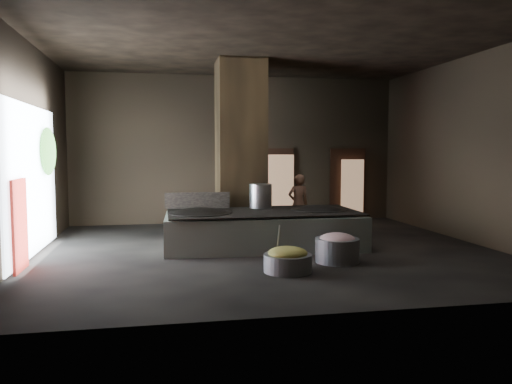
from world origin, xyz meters
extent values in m
cube|color=black|center=(0.00, 0.00, -0.05)|extent=(10.00, 9.00, 0.10)
cube|color=black|center=(0.00, 0.00, 4.55)|extent=(10.00, 9.00, 0.10)
cube|color=black|center=(0.00, 4.55, 2.25)|extent=(10.00, 0.10, 4.50)
cube|color=black|center=(0.00, -4.55, 2.25)|extent=(10.00, 0.10, 4.50)
cube|color=black|center=(-5.05, 0.00, 2.25)|extent=(0.10, 9.00, 4.50)
cube|color=black|center=(5.05, 0.00, 2.25)|extent=(0.10, 9.00, 4.50)
cube|color=black|center=(-0.30, 1.90, 2.25)|extent=(1.20, 1.20, 4.50)
cube|color=#B7CBB6|center=(-0.02, 0.34, 0.39)|extent=(4.53, 2.33, 0.77)
cube|color=black|center=(-0.02, 0.34, 0.82)|extent=(4.33, 2.08, 0.03)
ellipsoid|color=black|center=(-1.47, 0.29, 0.75)|extent=(1.40, 1.40, 0.39)
cylinder|color=black|center=(-1.47, 0.29, 0.82)|extent=(1.42, 1.42, 0.05)
ellipsoid|color=black|center=(1.33, 0.39, 0.75)|extent=(1.30, 1.30, 0.37)
cylinder|color=black|center=(1.33, 0.39, 0.82)|extent=(1.33, 1.33, 0.05)
cylinder|color=#A0A3A8|center=(0.03, 0.89, 1.13)|extent=(0.54, 0.54, 0.58)
cube|color=black|center=(-1.47, 1.09, 1.03)|extent=(1.54, 0.13, 0.39)
imported|color=#9C684F|center=(1.31, 2.11, 0.79)|extent=(0.61, 0.42, 1.59)
cylinder|color=slate|center=(-0.06, -2.09, 0.16)|extent=(1.14, 1.14, 0.33)
ellipsoid|color=olive|center=(-0.06, -2.09, 0.35)|extent=(0.73, 0.73, 0.22)
cylinder|color=#A0A3A8|center=(-0.21, -1.94, 0.55)|extent=(0.05, 0.35, 0.63)
cylinder|color=slate|center=(1.10, -1.49, 0.24)|extent=(1.02, 1.02, 0.48)
ellipsoid|color=#BA707B|center=(1.10, -1.49, 0.45)|extent=(0.72, 0.72, 0.28)
cube|color=black|center=(1.20, 4.45, 1.10)|extent=(1.18, 0.08, 2.38)
cube|color=#8C6647|center=(1.35, 4.40, 1.05)|extent=(0.88, 0.04, 2.09)
cube|color=black|center=(3.60, 4.45, 1.10)|extent=(1.18, 0.08, 2.38)
cube|color=#8C6647|center=(3.69, 4.24, 1.05)|extent=(0.75, 0.04, 1.78)
cube|color=white|center=(-4.95, 0.20, 1.60)|extent=(0.04, 4.20, 3.10)
cube|color=maroon|center=(-4.88, -1.10, 0.85)|extent=(0.05, 0.90, 1.70)
ellipsoid|color=#194714|center=(-4.85, 1.30, 2.20)|extent=(0.28, 1.10, 1.10)
camera|label=1|loc=(-2.31, -10.80, 2.21)|focal=35.00mm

